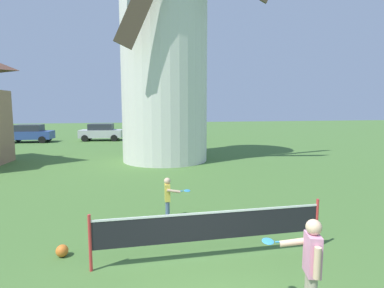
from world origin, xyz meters
The scene contains 8 objects.
windmill centered at (0.85, 13.87, 7.42)m, with size 10.28×5.57×15.99m.
tennis_net centered at (0.39, 2.04, 0.68)m, with size 4.78×0.06×1.10m.
player_near centered at (1.31, 0.06, 0.84)m, with size 0.78×0.74×1.49m.
player_far centered at (-0.19, 4.38, 0.67)m, with size 0.70×0.51×1.17m.
stray_ball centered at (-2.62, 2.74, 0.13)m, with size 0.25×0.25×0.25m, color orange.
parked_car_blue centered at (-9.80, 25.47, 0.81)m, with size 3.93×2.09×1.56m.
parked_car_silver centered at (-3.73, 25.74, 0.81)m, with size 3.99×2.24×1.56m.
parked_car_red centered at (2.65, 25.75, 0.81)m, with size 4.60×2.15×1.56m.
Camera 1 is at (-1.21, -3.65, 3.06)m, focal length 28.47 mm.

